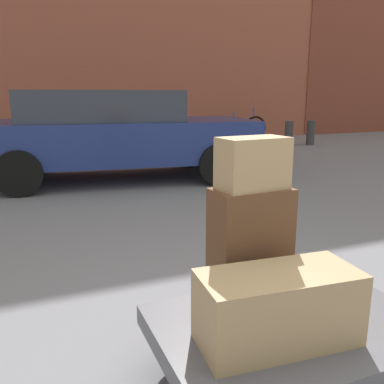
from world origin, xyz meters
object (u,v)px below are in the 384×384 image
object	(u,v)px
suitcase_brown_front_left	(250,247)
bollard_kerb_mid	(239,136)
bollard_kerb_far	(289,134)
bollard_corner	(311,133)
bicycle_leaning	(240,128)
bollard_kerb_near	(189,138)
duffel_bag_tan_topmost_pile	(253,163)
duffel_bag_tan_stacked_top	(278,307)
luggage_cart	(291,335)
parked_car	(114,133)

from	to	relation	value
suitcase_brown_front_left	bollard_kerb_mid	size ratio (longest dim) A/B	0.87
bollard_kerb_far	bollard_corner	xyz separation A→B (m)	(0.72, 0.00, 0.00)
bicycle_leaning	bollard_kerb_mid	distance (m)	2.12
bollard_kerb_near	bollard_kerb_mid	xyz separation A→B (m)	(1.38, 0.00, 0.00)
duffel_bag_tan_topmost_pile	bollard_corner	size ratio (longest dim) A/B	0.48
duffel_bag_tan_stacked_top	bollard_kerb_near	xyz separation A→B (m)	(2.84, 7.98, -0.16)
bicycle_leaning	bollard_corner	xyz separation A→B (m)	(1.20, -1.85, -0.04)
luggage_cart	bollard_kerb_far	xyz separation A→B (m)	(5.58, 7.88, 0.06)
parked_car	bicycle_leaning	bearing A→B (deg)	43.26
parked_car	bollard_kerb_mid	size ratio (longest dim) A/B	6.75
bollard_kerb_near	duffel_bag_tan_stacked_top	bearing A→B (deg)	-109.57
duffel_bag_tan_stacked_top	bollard_kerb_near	bearing A→B (deg)	75.18
parked_car	bollard_kerb_far	xyz separation A→B (m)	(5.27, 2.66, -0.43)
luggage_cart	bicycle_leaning	xyz separation A→B (m)	(5.10, 9.73, 0.10)
duffel_bag_tan_stacked_top	bicycle_leaning	bearing A→B (deg)	66.63
luggage_cart	bollard_corner	world-z (taller)	bollard_corner
parked_car	bollard_kerb_near	world-z (taller)	parked_car
duffel_bag_tan_stacked_top	parked_car	world-z (taller)	parked_car
duffel_bag_tan_stacked_top	bollard_kerb_mid	xyz separation A→B (m)	(4.22, 7.98, -0.16)
bollard_kerb_mid	bollard_kerb_far	world-z (taller)	same
bollard_kerb_mid	bicycle_leaning	bearing A→B (deg)	60.86
bollard_kerb_mid	bollard_corner	size ratio (longest dim) A/B	1.00
bicycle_leaning	bollard_kerb_far	distance (m)	1.91
bollard_kerb_mid	bollard_corner	xyz separation A→B (m)	(2.23, 0.00, 0.00)
bollard_kerb_near	bollard_kerb_mid	bearing A→B (deg)	0.00
bicycle_leaning	bollard_kerb_mid	xyz separation A→B (m)	(-1.03, -1.85, -0.04)
duffel_bag_tan_stacked_top	duffel_bag_tan_topmost_pile	bearing A→B (deg)	84.84
suitcase_brown_front_left	luggage_cart	bearing A→B (deg)	-70.17
duffel_bag_tan_stacked_top	bicycle_leaning	xyz separation A→B (m)	(5.25, 9.83, -0.12)
duffel_bag_tan_topmost_pile	bollard_kerb_mid	size ratio (longest dim) A/B	0.48
duffel_bag_tan_topmost_pile	bollard_kerb_far	distance (m)	9.54
parked_car	bollard_kerb_far	distance (m)	5.92
bollard_kerb_near	bollard_corner	size ratio (longest dim) A/B	1.00
parked_car	bollard_kerb_far	bearing A→B (deg)	26.77
duffel_bag_tan_topmost_pile	bollard_kerb_mid	distance (m)	8.73
parked_car	bollard_kerb_far	size ratio (longest dim) A/B	6.75
duffel_bag_tan_stacked_top	bollard_kerb_far	world-z (taller)	bollard_kerb_far
bollard_kerb_near	bollard_corner	world-z (taller)	same
luggage_cart	bollard_corner	xyz separation A→B (m)	(6.30, 7.88, 0.06)
duffel_bag_tan_stacked_top	suitcase_brown_front_left	bearing A→B (deg)	84.84
duffel_bag_tan_topmost_pile	suitcase_brown_front_left	bearing A→B (deg)	0.00
duffel_bag_tan_stacked_top	duffel_bag_tan_topmost_pile	world-z (taller)	duffel_bag_tan_topmost_pile
suitcase_brown_front_left	parked_car	bearing A→B (deg)	84.50
luggage_cart	bollard_kerb_far	world-z (taller)	bollard_kerb_far
luggage_cart	bollard_corner	distance (m)	10.09
bollard_kerb_near	bollard_kerb_far	world-z (taller)	same
duffel_bag_tan_stacked_top	bollard_kerb_far	distance (m)	9.83
duffel_bag_tan_stacked_top	bollard_kerb_far	size ratio (longest dim) A/B	1.00
duffel_bag_tan_stacked_top	parked_car	distance (m)	5.35
bollard_kerb_near	bollard_kerb_far	bearing A→B (deg)	0.00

